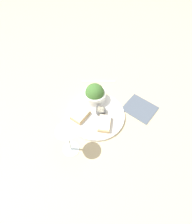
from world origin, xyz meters
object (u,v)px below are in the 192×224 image
cheese_toast_near (80,115)px  napkin (140,108)px  cheese_toast_far (104,124)px  salad_bowl (95,94)px  fork (99,81)px  wine_glass (67,136)px  sauce_ramekin (101,111)px

cheese_toast_near → napkin: cheese_toast_near is taller
cheese_toast_near → cheese_toast_far: (-0.02, 0.12, 0.00)m
salad_bowl → fork: (-0.14, -0.06, -0.05)m
napkin → fork: same height
wine_glass → napkin: wine_glass is taller
sauce_ramekin → napkin: bearing=131.2°
sauce_ramekin → fork: sauce_ramekin is taller
sauce_ramekin → cheese_toast_far: 0.08m
napkin → fork: 0.29m
cheese_toast_far → wine_glass: (0.18, -0.07, 0.09)m
cheese_toast_near → cheese_toast_far: same height
cheese_toast_far → fork: 0.31m
salad_bowl → napkin: salad_bowl is taller
sauce_ramekin → napkin: (-0.14, 0.16, -0.03)m
cheese_toast_far → wine_glass: 0.21m
sauce_ramekin → wine_glass: 0.25m
cheese_toast_near → wine_glass: wine_glass is taller
wine_glass → fork: bearing=-165.3°
cheese_toast_far → fork: cheese_toast_far is taller
cheese_toast_far → napkin: 0.22m
sauce_ramekin → cheese_toast_near: 0.10m
sauce_ramekin → fork: (-0.19, -0.13, -0.03)m
salad_bowl → cheese_toast_near: 0.13m
cheese_toast_near → fork: (-0.26, -0.06, -0.02)m
cheese_toast_near → wine_glass: (0.16, 0.05, 0.09)m
sauce_ramekin → cheese_toast_near: sauce_ramekin is taller
salad_bowl → fork: bearing=-156.6°
salad_bowl → cheese_toast_far: 0.17m
salad_bowl → napkin: bearing=109.5°
salad_bowl → fork: size_ratio=0.67×
cheese_toast_near → cheese_toast_far: bearing=98.3°
salad_bowl → sauce_ramekin: 0.09m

